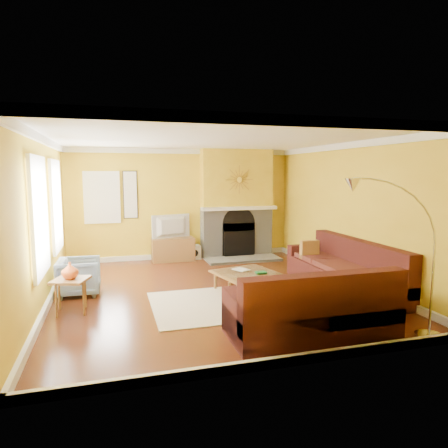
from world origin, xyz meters
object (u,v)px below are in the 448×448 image
object	(u,v)px
sectional_sofa	(297,274)
side_table	(71,296)
armchair	(79,277)
arc_lamp	(397,263)
media_console	(173,249)
coffee_table	(247,283)

from	to	relation	value
sectional_sofa	side_table	bearing A→B (deg)	172.96
armchair	arc_lamp	world-z (taller)	arc_lamp
armchair	side_table	size ratio (longest dim) A/B	1.34
sectional_sofa	side_table	distance (m)	3.58
media_console	armchair	world-z (taller)	armchair
coffee_table	media_console	xyz separation A→B (m)	(-0.82, 3.07, 0.08)
side_table	media_console	bearing A→B (deg)	57.40
side_table	arc_lamp	xyz separation A→B (m)	(3.94, -2.30, 0.76)
media_console	coffee_table	bearing A→B (deg)	-74.98
armchair	arc_lamp	xyz separation A→B (m)	(3.88, -3.22, 0.70)
coffee_table	side_table	xyz separation A→B (m)	(-2.87, -0.13, 0.06)
sectional_sofa	coffee_table	world-z (taller)	sectional_sofa
media_console	arc_lamp	size ratio (longest dim) A/B	0.49
armchair	side_table	xyz separation A→B (m)	(-0.06, -0.92, -0.06)
sectional_sofa	media_console	world-z (taller)	sectional_sofa
media_console	arc_lamp	distance (m)	5.86
sectional_sofa	arc_lamp	xyz separation A→B (m)	(0.39, -1.86, 0.57)
sectional_sofa	arc_lamp	world-z (taller)	arc_lamp
coffee_table	armchair	size ratio (longest dim) A/B	1.42
media_console	arc_lamp	bearing A→B (deg)	-71.02
media_console	side_table	size ratio (longest dim) A/B	1.92
sectional_sofa	side_table	world-z (taller)	sectional_sofa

